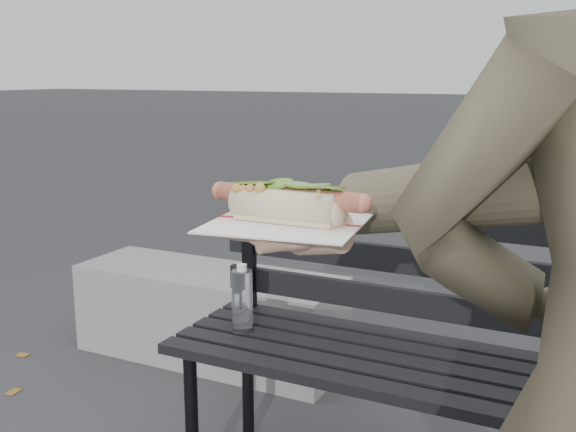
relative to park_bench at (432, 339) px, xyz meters
The scene contains 3 objects.
park_bench is the anchor object (origin of this frame).
concrete_block 1.34m from the park_bench, 151.53° to the left, with size 1.20×0.40×0.40m, color slate.
held_hotdog 1.14m from the park_bench, 75.21° to the right, with size 0.64×0.30×0.20m.
Camera 1 is at (0.44, -0.76, 1.25)m, focal length 42.00 mm.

